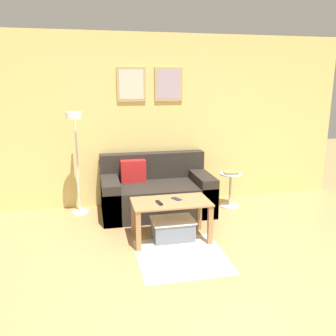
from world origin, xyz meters
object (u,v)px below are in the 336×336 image
coffee_table (171,209)px  floor_lamp (76,143)px  side_table (230,187)px  storage_bin (173,229)px  remote_control (159,203)px  cell_phone (176,199)px  book_stack (231,173)px  couch (156,193)px

coffee_table → floor_lamp: (-1.09, 1.01, 0.67)m
floor_lamp → side_table: floor_lamp is taller
coffee_table → storage_bin: bearing=32.3°
remote_control → cell_phone: (0.23, 0.11, -0.01)m
book_stack → storage_bin: bearing=-140.5°
coffee_table → storage_bin: (0.03, 0.02, -0.26)m
couch → cell_phone: size_ratio=11.20×
cell_phone → coffee_table: bearing=-172.3°
storage_bin → floor_lamp: bearing=138.4°
couch → side_table: size_ratio=3.00×
storage_bin → side_table: (1.11, 0.94, 0.19)m
book_stack → remote_control: book_stack is taller
remote_control → cell_phone: size_ratio=1.07×
book_stack → cell_phone: book_stack is taller
remote_control → cell_phone: remote_control is taller
storage_bin → floor_lamp: (-1.12, 0.99, 0.93)m
floor_lamp → remote_control: bearing=-48.7°
storage_bin → floor_lamp: size_ratio=0.34×
remote_control → coffee_table: bearing=11.2°
storage_bin → book_stack: (1.12, 0.92, 0.41)m
coffee_table → side_table: size_ratio=1.76×
couch → side_table: 1.14m
storage_bin → side_table: size_ratio=0.97×
couch → remote_control: couch is taller
side_table → remote_control: bearing=-142.0°
coffee_table → remote_control: bearing=-159.6°
floor_lamp → cell_phone: size_ratio=10.56×
floor_lamp → remote_control: floor_lamp is taller
floor_lamp → side_table: size_ratio=2.83×
cell_phone → storage_bin: bearing=-171.8°
book_stack → cell_phone: 1.38m
coffee_table → cell_phone: cell_phone is taller
storage_bin → book_stack: book_stack is taller
floor_lamp → book_stack: floor_lamp is taller
storage_bin → floor_lamp: floor_lamp is taller
coffee_table → storage_bin: size_ratio=1.81×
storage_bin → book_stack: bearing=39.5°
storage_bin → remote_control: bearing=-157.5°
storage_bin → side_table: bearing=40.0°
couch → cell_phone: bearing=-84.8°
floor_lamp → cell_phone: bearing=-39.3°
side_table → remote_control: side_table is taller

